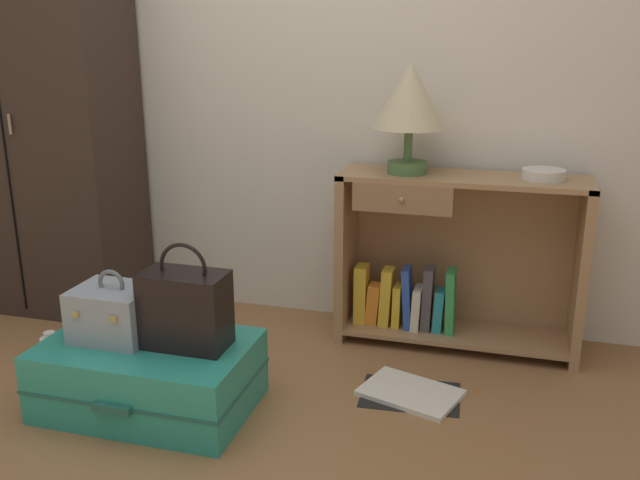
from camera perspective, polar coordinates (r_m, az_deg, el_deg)
name	(u,v)px	position (r m, az deg, el deg)	size (l,w,h in m)	color
back_wall	(292,40)	(3.27, -2.34, 16.23)	(6.40, 0.10, 2.60)	silver
wardrobe	(35,118)	(3.60, -22.57, 9.36)	(0.90, 0.47, 1.89)	#33261E
bookshelf	(448,263)	(3.06, 10.59, -1.90)	(1.04, 0.33, 0.76)	#A37A51
table_lamp	(410,99)	(2.91, 7.47, 11.48)	(0.30, 0.30, 0.46)	#4C7542
bowl	(544,174)	(2.94, 18.06, 5.20)	(0.17, 0.17, 0.04)	silver
suitcase_large	(149,375)	(2.64, -13.98, -10.80)	(0.76, 0.51, 0.26)	teal
train_case	(114,312)	(2.63, -16.73, -5.78)	(0.27, 0.24, 0.26)	#8E99A3
handbag	(185,308)	(2.48, -11.10, -5.60)	(0.30, 0.17, 0.38)	black
bottle	(52,357)	(2.97, -21.34, -9.05)	(0.08, 0.08, 0.20)	white
open_book_on_floor	(410,393)	(2.72, 7.50, -12.48)	(0.42, 0.35, 0.02)	white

